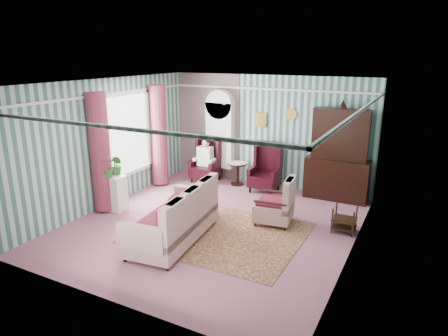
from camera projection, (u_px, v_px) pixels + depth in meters
The scene contains 17 objects.
floor at pixel (213, 225), 8.29m from camera, with size 6.00×6.00×0.00m, color #975769.
room_shell at pixel (190, 126), 8.16m from camera, with size 5.53×6.02×2.91m.
bookcase at pixel (220, 140), 11.00m from camera, with size 0.80×0.28×2.24m, color silver.
dresser_hutch at pixel (339, 152), 9.44m from camera, with size 1.50×0.56×2.36m, color black.
wingback_left at pixel (205, 159), 10.91m from camera, with size 0.76×0.80×1.25m, color black.
wingback_right at pixel (265, 168), 10.14m from camera, with size 0.76×0.80×1.25m, color black.
seated_woman at pixel (205, 161), 10.92m from camera, with size 0.44×0.40×1.18m, color white, non-canonical shape.
round_side_table at pixel (237, 174), 10.73m from camera, with size 0.50×0.50×0.60m, color black.
nest_table at pixel (344, 219), 7.89m from camera, with size 0.45×0.38×0.54m, color black.
plant_stand at pixel (114, 193), 8.99m from camera, with size 0.55×0.35×0.80m, color white.
rug at pixel (219, 233), 7.90m from camera, with size 3.20×2.60×0.01m, color #4D2019.
sofa at pixel (172, 215), 7.43m from camera, with size 2.22×1.03×1.06m, color #BFAF94.
floral_armchair at pixel (274, 201), 8.26m from camera, with size 0.82×0.76×0.99m, color #B6A48D.
coffee_table at pixel (191, 206), 8.77m from camera, with size 0.87×0.51×0.41m, color black.
potted_plant_a at pixel (107, 168), 8.69m from camera, with size 0.40×0.35×0.45m, color #1C5A20.
potted_plant_b at pixel (118, 165), 8.92m from camera, with size 0.24×0.19×0.44m, color #1D4716.
potted_plant_c at pixel (114, 166), 8.93m from camera, with size 0.23×0.23×0.41m, color #265A1C.
Camera 1 is at (3.72, -6.67, 3.45)m, focal length 32.00 mm.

